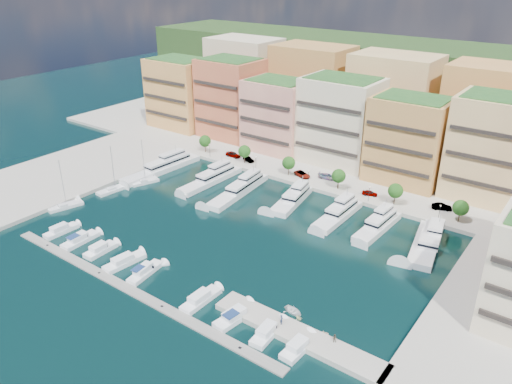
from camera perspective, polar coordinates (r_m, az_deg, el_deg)
ground at (r=116.23m, az=-2.03°, el=-4.62°), size 400.00×400.00×0.00m
north_quay at (r=164.71m, az=11.49°, el=4.07°), size 220.00×64.00×2.00m
west_quay at (r=154.92m, az=-22.29°, el=1.28°), size 34.00×76.00×2.00m
hillside at (r=207.25m, az=17.34°, el=7.77°), size 240.00×40.00×58.00m
south_pontoon at (r=100.34m, az=-14.29°, el=-10.81°), size 72.00×2.20×0.35m
finger_pier at (r=87.34m, az=4.78°, el=-16.20°), size 32.00×5.00×2.00m
apartment_0 at (r=187.74m, az=-8.59°, el=11.13°), size 22.00×16.50×24.80m
apartment_1 at (r=174.57m, az=-2.88°, el=10.66°), size 20.00×16.50×26.80m
apartment_2 at (r=161.45m, az=2.54°, el=8.74°), size 20.00×15.50×22.80m
apartment_3 at (r=152.55m, az=9.59°, el=8.03°), size 22.00×16.50×25.80m
apartment_4 at (r=143.01m, az=17.03°, el=5.70°), size 20.00×15.50×23.80m
apartment_5 at (r=139.36m, az=25.84°, el=4.42°), size 22.00×16.50×26.80m
backblock_0 at (r=197.62m, az=-1.31°, el=12.89°), size 26.00×18.00×30.00m
backblock_1 at (r=181.27m, az=6.38°, el=11.63°), size 26.00×18.00×30.00m
backblock_2 at (r=168.71m, az=15.30°, el=9.91°), size 26.00×18.00×30.00m
backblock_3 at (r=160.84m, az=25.26°, el=7.68°), size 26.00×18.00×30.00m
tree_0 at (r=161.41m, az=-5.86°, el=5.81°), size 3.80×3.80×5.65m
tree_1 at (r=151.67m, az=-1.33°, el=4.66°), size 3.80×3.80×5.65m
tree_2 at (r=143.06m, az=3.76°, el=3.33°), size 3.80×3.80×5.65m
tree_3 at (r=135.81m, az=9.43°, el=1.82°), size 3.80×3.80×5.65m
tree_4 at (r=130.12m, az=15.65°, el=0.13°), size 3.80×3.80×5.65m
tree_5 at (r=126.22m, az=22.35°, el=-1.69°), size 3.80×3.80×5.65m
lamppost_0 at (r=157.57m, az=-5.31°, el=5.00°), size 0.30×0.30×4.20m
lamppost_1 at (r=146.90m, az=-0.02°, el=3.60°), size 0.30×0.30×4.20m
lamppost_2 at (r=137.76m, az=6.02°, el=1.96°), size 0.30×0.30×4.20m
lamppost_3 at (r=130.48m, az=12.80°, el=0.08°), size 0.30×0.30×4.20m
lamppost_4 at (r=125.37m, az=20.26°, el=-1.98°), size 0.30×0.30×4.20m
yacht_0 at (r=152.09m, az=-10.44°, el=2.87°), size 5.93×27.78×7.30m
yacht_1 at (r=142.32m, az=-5.00°, el=1.58°), size 4.87×22.84×7.30m
yacht_2 at (r=135.30m, az=-1.76°, el=0.43°), size 6.81×25.00×7.30m
yacht_3 at (r=130.05m, az=4.25°, el=-0.69°), size 7.37×18.09×7.30m
yacht_4 at (r=123.81m, az=9.45°, el=-2.44°), size 4.55×18.61×7.30m
yacht_5 at (r=120.56m, az=13.85°, el=-3.59°), size 4.86×17.82×7.30m
yacht_6 at (r=116.53m, az=18.99°, el=-5.35°), size 8.71×20.43×7.30m
cruiser_0 at (r=124.20m, az=-21.40°, el=-4.14°), size 2.63×8.11×2.55m
cruiser_1 at (r=118.71m, az=-19.49°, el=-5.20°), size 3.19×8.83×2.66m
cruiser_2 at (r=113.48m, az=-17.37°, el=-6.35°), size 2.98×7.47×2.55m
cruiser_3 at (r=107.95m, az=-14.83°, el=-7.74°), size 3.82×9.39×2.55m
cruiser_4 at (r=103.72m, az=-12.59°, el=-8.92°), size 3.63×8.95×2.66m
cruiser_6 at (r=94.61m, az=-6.34°, el=-12.13°), size 2.75×8.90×2.55m
cruiser_7 at (r=90.29m, az=-2.39°, el=-14.04°), size 3.97×8.98×2.66m
cruiser_8 at (r=87.11m, az=1.33°, el=-15.76°), size 3.11×7.98×2.55m
cruiser_9 at (r=84.67m, az=4.84°, el=-17.30°), size 3.05×7.45×2.55m
sailboat_0 at (r=136.28m, az=-20.96°, el=-1.55°), size 5.06×9.10×13.20m
sailboat_2 at (r=144.70m, az=-12.60°, el=1.12°), size 5.13×8.19×13.20m
sailboat_1 at (r=142.04m, az=-15.91°, el=0.27°), size 3.79×10.16×13.20m
tender_1 at (r=90.60m, az=4.89°, el=-14.10°), size 1.96×1.85×0.82m
tender_2 at (r=91.93m, az=4.30°, el=-13.42°), size 4.23×3.39×0.78m
tender_3 at (r=87.86m, az=7.75°, el=-15.69°), size 2.19×2.08×0.91m
car_0 at (r=157.64m, az=-2.65°, el=4.32°), size 4.99×2.05×1.69m
car_1 at (r=153.85m, az=-0.86°, el=3.75°), size 4.45×2.64×1.38m
car_2 at (r=143.40m, az=5.31°, el=2.04°), size 5.91×4.19×1.50m
car_3 at (r=142.73m, az=8.16°, el=1.77°), size 5.52×3.13×1.51m
car_4 at (r=134.73m, az=12.88°, el=-0.11°), size 4.25×2.48×1.36m
car_5 at (r=132.18m, az=20.47°, el=-1.59°), size 5.07×3.33×1.58m
person_0 at (r=87.58m, az=2.95°, el=-14.35°), size 0.69×0.80×1.87m
person_1 at (r=85.18m, az=8.93°, el=-16.16°), size 0.93×0.87×1.53m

